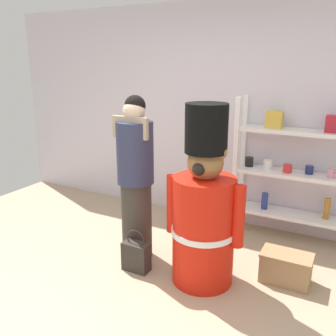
# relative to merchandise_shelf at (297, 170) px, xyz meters

# --- Properties ---
(ground_plane) EXTENTS (6.40, 6.40, 0.00)m
(ground_plane) POSITION_rel_merchandise_shelf_xyz_m (-0.85, -1.98, -0.81)
(ground_plane) COLOR tan
(back_wall) EXTENTS (6.40, 0.12, 2.60)m
(back_wall) POSITION_rel_merchandise_shelf_xyz_m (-0.85, 0.22, 0.49)
(back_wall) COLOR silver
(back_wall) RESTS_ON ground_plane
(merchandise_shelf) EXTENTS (1.35, 0.35, 1.56)m
(merchandise_shelf) POSITION_rel_merchandise_shelf_xyz_m (0.00, 0.00, 0.00)
(merchandise_shelf) COLOR white
(merchandise_shelf) RESTS_ON ground_plane
(teddy_bear_guard) EXTENTS (0.72, 0.57, 1.60)m
(teddy_bear_guard) POSITION_rel_merchandise_shelf_xyz_m (-0.56, -1.23, -0.15)
(teddy_bear_guard) COLOR red
(teddy_bear_guard) RESTS_ON ground_plane
(person_shopper) EXTENTS (0.37, 0.35, 1.63)m
(person_shopper) POSITION_rel_merchandise_shelf_xyz_m (-1.31, -1.15, 0.03)
(person_shopper) COLOR #38332D
(person_shopper) RESTS_ON ground_plane
(shopping_bag) EXTENTS (0.26, 0.13, 0.42)m
(shopping_bag) POSITION_rel_merchandise_shelf_xyz_m (-1.18, -1.37, -0.66)
(shopping_bag) COLOR #332D28
(shopping_bag) RESTS_ON ground_plane
(display_crate) EXTENTS (0.44, 0.26, 0.28)m
(display_crate) POSITION_rel_merchandise_shelf_xyz_m (0.11, -0.90, -0.67)
(display_crate) COLOR #9E7A51
(display_crate) RESTS_ON ground_plane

